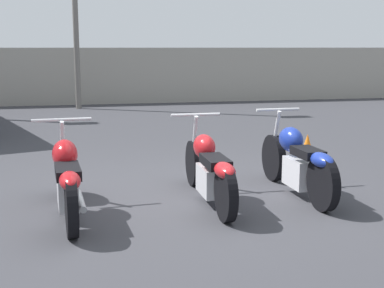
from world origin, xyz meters
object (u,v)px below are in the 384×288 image
at_px(motorcycle_slot_2, 298,162).
at_px(traffic_cone_far, 307,148).
at_px(motorcycle_slot_1, 209,170).
at_px(motorcycle_slot_0, 67,178).

height_order(motorcycle_slot_2, traffic_cone_far, motorcycle_slot_2).
bearing_deg(motorcycle_slot_2, motorcycle_slot_1, -176.69).
distance_m(motorcycle_slot_0, traffic_cone_far, 4.11).
height_order(motorcycle_slot_0, traffic_cone_far, motorcycle_slot_0).
distance_m(motorcycle_slot_2, traffic_cone_far, 1.95).
xyz_separation_m(motorcycle_slot_0, motorcycle_slot_2, (2.70, 0.25, 0.00)).
distance_m(motorcycle_slot_0, motorcycle_slot_2, 2.71).
height_order(motorcycle_slot_1, motorcycle_slot_2, motorcycle_slot_2).
height_order(motorcycle_slot_0, motorcycle_slot_1, motorcycle_slot_0).
bearing_deg(motorcycle_slot_0, traffic_cone_far, 24.92).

